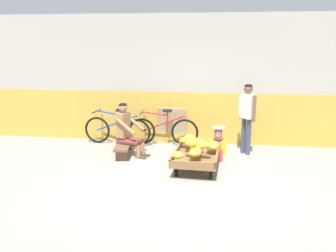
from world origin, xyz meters
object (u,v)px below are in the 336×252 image
Objects in this scene: vendor_seated at (127,130)px; bicycle_near_left at (117,130)px; plastic_crate at (218,147)px; customer_adult at (247,111)px; sign_board at (172,125)px; shopping_bag at (218,155)px; banana_cart at (197,156)px; low_bench at (124,146)px; weighing_scale at (218,133)px; bicycle_far_left at (163,131)px.

vendor_seated is 0.96m from bicycle_near_left.
plastic_crate is 0.24× the size of customer_adult.
customer_adult reaches higher than vendor_seated.
vendor_seated reaches higher than sign_board.
customer_adult reaches higher than plastic_crate.
bicycle_near_left is at bearing 158.48° from shopping_bag.
sign_board is at bearing 111.80° from banana_cart.
low_bench is 2.07m from weighing_scale.
plastic_crate is (1.94, 0.39, -0.42)m from vendor_seated.
low_bench is 0.68× the size of bicycle_far_left.
vendor_seated is at bearing -125.79° from bicycle_far_left.
weighing_scale is at bearing -10.01° from bicycle_near_left.
weighing_scale is 1.34m from sign_board.
sign_board is (0.83, 1.15, -0.13)m from vendor_seated.
banana_cart is 0.64m from shopping_bag.
plastic_crate is 0.22× the size of bicycle_far_left.
bicycle_far_left is 1.09× the size of customer_adult.
plastic_crate is at bearing 10.38° from low_bench.
weighing_scale reaches higher than plastic_crate.
vendor_seated is 1.98m from weighing_scale.
vendor_seated is (0.08, -0.02, 0.37)m from low_bench.
sign_board reaches higher than weighing_scale.
banana_cart is at bearing -133.27° from customer_adult.
low_bench is at bearing -129.96° from bicycle_far_left.
sign_board is 1.72m from shopping_bag.
banana_cart is 1.30× the size of vendor_seated.
banana_cart is 1.73m from low_bench.
customer_adult reaches higher than sign_board.
bicycle_near_left is at bearing 170.02° from plastic_crate.
banana_cart is 6.18× the size of shopping_bag.
bicycle_near_left and bicycle_far_left have the same top height.
weighing_scale is at bearing -173.29° from customer_adult.
banana_cart is 4.12× the size of plastic_crate.
low_bench is 2.76m from customer_adult.
banana_cart reaches higher than low_bench.
weighing_scale is 1.25× the size of shopping_bag.
low_bench is 2.03m from shopping_bag.
shopping_bag is (1.11, -1.28, -0.32)m from sign_board.
shopping_bag is (0.41, 0.47, -0.12)m from banana_cart.
banana_cart is 1.90m from sign_board.
bicycle_far_left reaches higher than low_bench.
sign_board is at bearing 145.76° from weighing_scale.
vendor_seated is at bearing -60.67° from bicycle_near_left.
customer_adult is at bearing 6.71° from weighing_scale.
sign_board is (-1.11, 0.75, -0.02)m from weighing_scale.
bicycle_near_left is 2.59m from shopping_bag.
plastic_crate is at bearing -34.20° from sign_board.
shopping_bag is (1.30, -1.02, -0.23)m from bicycle_far_left.
weighing_scale is 1.39m from bicycle_far_left.
bicycle_far_left is 2.03m from customer_adult.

